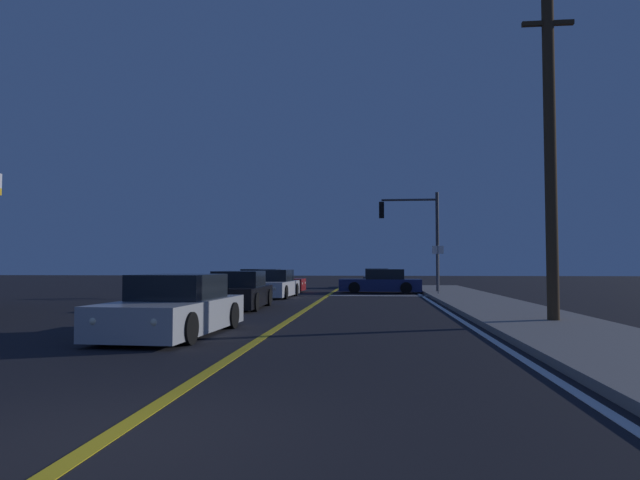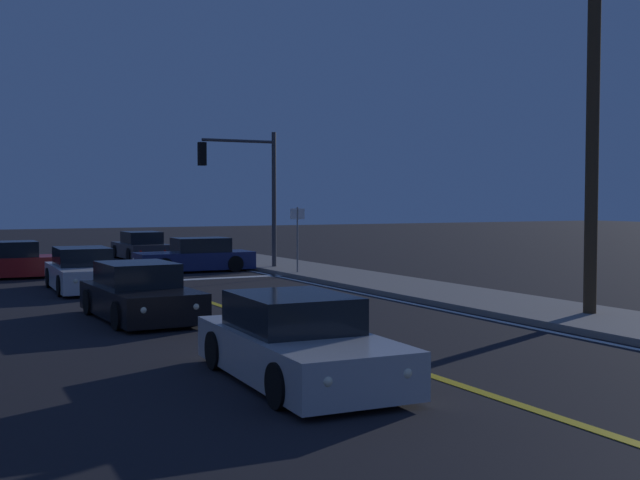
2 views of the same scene
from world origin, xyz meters
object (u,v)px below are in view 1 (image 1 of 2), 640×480
at_px(car_parked_curb_red, 264,282).
at_px(car_far_approaching_charcoal, 377,279).
at_px(car_side_waiting_silver, 175,308).
at_px(utility_pole_right, 550,139).
at_px(car_mid_block_navy, 381,283).
at_px(car_lead_oncoming_black, 238,292).
at_px(street_sign_corner, 438,262).
at_px(car_following_oncoming_white, 273,285).
at_px(traffic_signal_near_right, 416,227).

xyz_separation_m(car_parked_curb_red, car_far_approaching_charcoal, (6.59, 7.10, -0.00)).
relative_size(car_parked_curb_red, car_side_waiting_silver, 0.99).
distance_m(car_far_approaching_charcoal, utility_pole_right, 24.97).
bearing_deg(car_parked_curb_red, car_mid_block_navy, 87.32).
distance_m(car_lead_oncoming_black, street_sign_corner, 11.54).
relative_size(car_following_oncoming_white, street_sign_corner, 1.77).
distance_m(car_following_oncoming_white, car_far_approaching_charcoal, 13.36).
bearing_deg(car_following_oncoming_white, car_parked_curb_red, -71.82).
xyz_separation_m(car_following_oncoming_white, car_far_approaching_charcoal, (5.08, 12.35, -0.00)).
relative_size(utility_pole_right, street_sign_corner, 3.61).
bearing_deg(car_side_waiting_silver, car_far_approaching_charcoal, -97.37).
bearing_deg(street_sign_corner, car_following_oncoming_white, -171.40).
bearing_deg(car_following_oncoming_white, car_side_waiting_silver, 93.98).
bearing_deg(car_parked_curb_red, traffic_signal_near_right, 82.81).
relative_size(car_mid_block_navy, car_lead_oncoming_black, 1.04).
height_order(car_parked_curb_red, car_lead_oncoming_black, same).
xyz_separation_m(car_parked_curb_red, car_following_oncoming_white, (1.50, -5.25, -0.00)).
distance_m(car_side_waiting_silver, car_far_approaching_charcoal, 27.31).
bearing_deg(street_sign_corner, car_far_approaching_charcoal, 104.96).
bearing_deg(utility_pole_right, car_following_oncoming_white, 128.58).
bearing_deg(car_lead_oncoming_black, car_far_approaching_charcoal, -106.46).
xyz_separation_m(traffic_signal_near_right, street_sign_corner, (0.86, -2.80, -1.96)).
distance_m(car_mid_block_navy, car_far_approaching_charcoal, 7.53).
bearing_deg(car_mid_block_navy, car_following_oncoming_white, 133.92).
bearing_deg(car_following_oncoming_white, utility_pole_right, 130.78).
distance_m(car_mid_block_navy, utility_pole_right, 17.71).
xyz_separation_m(car_lead_oncoming_black, traffic_signal_near_right, (7.23, 10.95, 3.10)).
bearing_deg(utility_pole_right, car_far_approaching_charcoal, 100.24).
xyz_separation_m(car_mid_block_navy, utility_pole_right, (4.15, -16.69, 4.23)).
bearing_deg(car_mid_block_navy, car_far_approaching_charcoal, 3.38).
bearing_deg(traffic_signal_near_right, car_following_oncoming_white, 29.16).
height_order(car_lead_oncoming_black, traffic_signal_near_right, traffic_signal_near_right).
bearing_deg(traffic_signal_near_right, car_parked_curb_red, -8.06).
xyz_separation_m(car_parked_curb_red, car_side_waiting_silver, (1.96, -19.81, 0.00)).
bearing_deg(car_parked_curb_red, car_following_oncoming_white, 16.85).
distance_m(utility_pole_right, street_sign_corner, 13.51).
relative_size(car_lead_oncoming_black, utility_pole_right, 0.48).
bearing_deg(car_far_approaching_charcoal, street_sign_corner, -75.09).
relative_size(car_far_approaching_charcoal, utility_pole_right, 0.48).
bearing_deg(street_sign_corner, car_lead_oncoming_black, -134.77).
height_order(car_mid_block_navy, utility_pole_right, utility_pole_right).
distance_m(traffic_signal_near_right, street_sign_corner, 3.52).
bearing_deg(car_parked_curb_red, utility_pole_right, 33.52).
bearing_deg(car_far_approaching_charcoal, car_parked_curb_red, -132.89).
relative_size(car_far_approaching_charcoal, traffic_signal_near_right, 0.81).
height_order(car_parked_curb_red, car_far_approaching_charcoal, same).
distance_m(car_mid_block_navy, car_lead_oncoming_black, 12.92).
bearing_deg(car_far_approaching_charcoal, car_following_oncoming_white, -112.41).
distance_m(car_parked_curb_red, car_following_oncoming_white, 5.46).
bearing_deg(car_following_oncoming_white, car_far_approaching_charcoal, -110.16).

